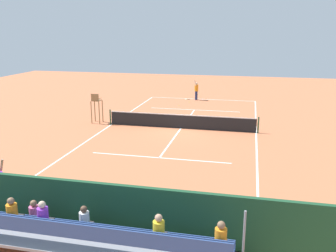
{
  "coord_description": "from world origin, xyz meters",
  "views": [
    {
      "loc": [
        -4.44,
        23.58,
        6.53
      ],
      "look_at": [
        0.0,
        4.0,
        1.2
      ],
      "focal_mm": 38.99,
      "sensor_mm": 36.0,
      "label": 1
    }
  ],
  "objects": [
    {
      "name": "bleacher_stand",
      "position": [
        0.03,
        15.33,
        0.93
      ],
      "size": [
        9.06,
        2.4,
        2.35
      ],
      "color": "gray",
      "rests_on": "ground"
    },
    {
      "name": "equipment_bag",
      "position": [
        -0.54,
        13.4,
        0.18
      ],
      "size": [
        0.9,
        0.36,
        0.36
      ],
      "primitive_type": "cube",
      "color": "#B22D2D",
      "rests_on": "ground"
    },
    {
      "name": "tennis_ball_far",
      "position": [
        0.97,
        -9.11,
        0.03
      ],
      "size": [
        0.07,
        0.07,
        0.07
      ],
      "primitive_type": "sphere",
      "color": "#CCDB33",
      "rests_on": "ground"
    },
    {
      "name": "tennis_ball_near",
      "position": [
        1.6,
        -7.44,
        0.03
      ],
      "size": [
        0.07,
        0.07,
        0.07
      ],
      "primitive_type": "sphere",
      "color": "#CCDB33",
      "rests_on": "ground"
    },
    {
      "name": "court_line_markings",
      "position": [
        0.0,
        -0.04,
        0.0
      ],
      "size": [
        10.1,
        22.2,
        0.01
      ],
      "color": "white",
      "rests_on": "ground"
    },
    {
      "name": "ground_plane",
      "position": [
        0.0,
        0.0,
        0.0
      ],
      "size": [
        60.0,
        60.0,
        0.0
      ],
      "primitive_type": "plane",
      "color": "#CC7047"
    },
    {
      "name": "courtside_bench",
      "position": [
        -2.62,
        13.27,
        0.56
      ],
      "size": [
        1.8,
        0.4,
        0.93
      ],
      "color": "#33383D",
      "rests_on": "ground"
    },
    {
      "name": "backdrop_wall",
      "position": [
        0.0,
        14.0,
        1.0
      ],
      "size": [
        18.0,
        0.16,
        2.0
      ],
      "primitive_type": "cube",
      "color": "#1E4C2D",
      "rests_on": "ground"
    },
    {
      "name": "umpire_chair",
      "position": [
        6.2,
        -0.18,
        1.31
      ],
      "size": [
        0.67,
        0.67,
        2.14
      ],
      "color": "olive",
      "rests_on": "ground"
    },
    {
      "name": "tennis_racket",
      "position": [
        1.49,
        -10.48,
        0.01
      ],
      "size": [
        0.59,
        0.39,
        0.03
      ],
      "color": "black",
      "rests_on": "ground"
    },
    {
      "name": "tennis_player",
      "position": [
        0.53,
        -10.53,
        1.02
      ],
      "size": [
        0.47,
        0.56,
        1.93
      ],
      "color": "navy",
      "rests_on": "ground"
    },
    {
      "name": "tennis_net",
      "position": [
        0.0,
        0.0,
        0.5
      ],
      "size": [
        10.3,
        0.1,
        1.07
      ],
      "color": "black",
      "rests_on": "ground"
    }
  ]
}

